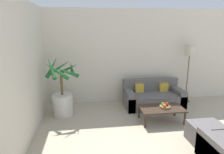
% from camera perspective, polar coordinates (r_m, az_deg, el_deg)
% --- Properties ---
extents(wall_back, '(8.04, 0.06, 2.70)m').
position_cam_1_polar(wall_back, '(6.15, 12.57, 5.89)').
color(wall_back, beige).
rests_on(wall_back, ground_plane).
extents(potted_palm, '(0.83, 0.91, 1.50)m').
position_cam_1_polar(potted_palm, '(5.17, -13.96, -5.35)').
color(potted_palm, beige).
rests_on(potted_palm, ground_plane).
extents(sofa_loveseat, '(1.61, 0.80, 0.74)m').
position_cam_1_polar(sofa_loveseat, '(5.78, 11.63, -5.76)').
color(sofa_loveseat, '#605B5B').
rests_on(sofa_loveseat, ground_plane).
extents(floor_lamp, '(0.27, 0.27, 1.69)m').
position_cam_1_polar(floor_lamp, '(6.17, 21.28, 5.91)').
color(floor_lamp, brown).
rests_on(floor_lamp, ground_plane).
extents(coffee_table, '(1.02, 0.60, 0.34)m').
position_cam_1_polar(coffee_table, '(4.89, 13.94, -8.94)').
color(coffee_table, '#38281E').
rests_on(coffee_table, ground_plane).
extents(fruit_bowl, '(0.25, 0.25, 0.04)m').
position_cam_1_polar(fruit_bowl, '(4.90, 14.86, -8.22)').
color(fruit_bowl, '#997A4C').
rests_on(fruit_bowl, coffee_table).
extents(apple_red, '(0.08, 0.08, 0.08)m').
position_cam_1_polar(apple_red, '(4.91, 15.45, -7.46)').
color(apple_red, red).
rests_on(apple_red, fruit_bowl).
extents(apple_green, '(0.08, 0.08, 0.08)m').
position_cam_1_polar(apple_green, '(4.89, 14.37, -7.47)').
color(apple_green, olive).
rests_on(apple_green, fruit_bowl).
extents(orange_fruit, '(0.08, 0.08, 0.08)m').
position_cam_1_polar(orange_fruit, '(4.81, 14.80, -7.89)').
color(orange_fruit, orange).
rests_on(orange_fruit, fruit_bowl).
extents(ottoman, '(0.63, 0.47, 0.38)m').
position_cam_1_polar(ottoman, '(4.41, 25.12, -14.17)').
color(ottoman, '#605B5B').
rests_on(ottoman, ground_plane).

